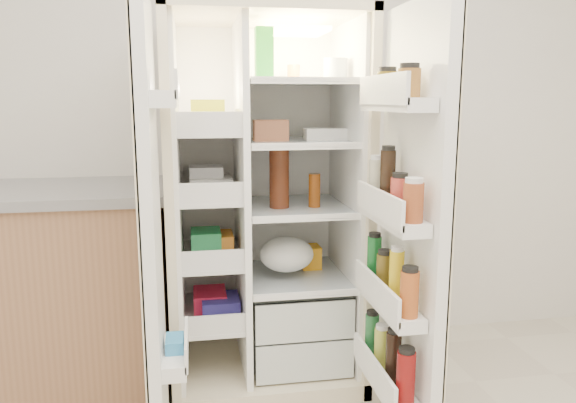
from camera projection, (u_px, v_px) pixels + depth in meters
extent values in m
cube|color=white|center=(280.00, 109.00, 3.00)|extent=(4.00, 0.02, 2.70)
cube|color=beige|center=(256.00, 192.00, 2.99)|extent=(0.92, 0.04, 1.80)
cube|color=beige|center=(172.00, 206.00, 2.59)|extent=(0.04, 0.70, 1.80)
cube|color=beige|center=(351.00, 200.00, 2.74)|extent=(0.04, 0.70, 1.80)
cube|color=beige|center=(263.00, 16.00, 2.51)|extent=(0.92, 0.70, 0.04)
cube|color=beige|center=(265.00, 366.00, 2.82)|extent=(0.92, 0.70, 0.08)
cube|color=white|center=(257.00, 190.00, 2.95)|extent=(0.84, 0.02, 1.68)
cube|color=white|center=(179.00, 202.00, 2.59)|extent=(0.02, 0.62, 1.68)
cube|color=white|center=(345.00, 197.00, 2.73)|extent=(0.02, 0.62, 1.68)
cube|color=white|center=(242.00, 200.00, 2.64)|extent=(0.03, 0.62, 1.68)
cube|color=silver|center=(296.00, 339.00, 2.80)|extent=(0.47, 0.52, 0.19)
cube|color=silver|center=(296.00, 302.00, 2.77)|extent=(0.47, 0.52, 0.19)
cube|color=#FFD18C|center=(294.00, 31.00, 2.59)|extent=(0.30, 0.30, 0.02)
cube|color=silver|center=(212.00, 313.00, 2.72)|extent=(0.28, 0.58, 0.02)
cube|color=silver|center=(211.00, 255.00, 2.67)|extent=(0.28, 0.58, 0.02)
cube|color=silver|center=(209.00, 195.00, 2.61)|extent=(0.28, 0.58, 0.02)
cube|color=silver|center=(208.00, 132.00, 2.56)|extent=(0.28, 0.58, 0.02)
cube|color=silver|center=(295.00, 276.00, 2.76)|extent=(0.49, 0.58, 0.01)
cube|color=silver|center=(295.00, 206.00, 2.70)|extent=(0.49, 0.58, 0.01)
cube|color=silver|center=(295.00, 141.00, 2.64)|extent=(0.49, 0.58, 0.02)
cube|color=silver|center=(295.00, 82.00, 2.59)|extent=(0.49, 0.58, 0.02)
cube|color=#E11F43|center=(212.00, 302.00, 2.71)|extent=(0.16, 0.20, 0.10)
cube|color=#2A9C55|center=(211.00, 241.00, 2.65)|extent=(0.14, 0.18, 0.12)
cube|color=silver|center=(209.00, 186.00, 2.60)|extent=(0.20, 0.22, 0.07)
cube|color=yellow|center=(207.00, 115.00, 2.54)|extent=(0.15, 0.16, 0.14)
cube|color=navy|center=(212.00, 303.00, 2.71)|extent=(0.18, 0.20, 0.09)
cube|color=orange|center=(211.00, 243.00, 2.66)|extent=(0.14, 0.18, 0.10)
cube|color=white|center=(209.00, 180.00, 2.60)|extent=(0.16, 0.16, 0.12)
sphere|color=orange|center=(274.00, 359.00, 2.72)|extent=(0.07, 0.07, 0.07)
sphere|color=orange|center=(290.00, 354.00, 2.77)|extent=(0.07, 0.07, 0.07)
sphere|color=orange|center=(311.00, 356.00, 2.75)|extent=(0.07, 0.07, 0.07)
sphere|color=orange|center=(279.00, 346.00, 2.86)|extent=(0.07, 0.07, 0.07)
ellipsoid|color=#386B23|center=(295.00, 298.00, 2.78)|extent=(0.26, 0.24, 0.11)
cylinder|color=#512211|center=(279.00, 177.00, 2.60)|extent=(0.10, 0.10, 0.30)
cylinder|color=#7B380D|center=(314.00, 190.00, 2.63)|extent=(0.06, 0.06, 0.16)
cube|color=#268C2A|center=(264.00, 54.00, 2.44)|extent=(0.08, 0.08, 0.23)
cylinder|color=silver|center=(336.00, 69.00, 2.54)|extent=(0.11, 0.11, 0.10)
cylinder|color=#AB6B27|center=(294.00, 73.00, 2.65)|extent=(0.06, 0.06, 0.08)
cube|color=white|center=(327.00, 134.00, 2.65)|extent=(0.22, 0.09, 0.06)
cube|color=#9F5E3F|center=(271.00, 130.00, 2.58)|extent=(0.16, 0.09, 0.10)
ellipsoid|color=silver|center=(287.00, 261.00, 2.69)|extent=(0.27, 0.24, 0.17)
cube|color=#FFA51A|center=(310.00, 257.00, 2.87)|extent=(0.10, 0.12, 0.12)
cube|color=white|center=(151.00, 234.00, 2.05)|extent=(0.05, 0.40, 1.72)
cube|color=beige|center=(145.00, 234.00, 2.05)|extent=(0.01, 0.40, 1.72)
cube|color=white|center=(175.00, 356.00, 2.15)|extent=(0.09, 0.32, 0.06)
cube|color=white|center=(165.00, 99.00, 1.97)|extent=(0.09, 0.32, 0.06)
cube|color=#338CCC|center=(175.00, 349.00, 2.15)|extent=(0.07, 0.12, 0.10)
cube|color=white|center=(412.00, 229.00, 2.13)|extent=(0.05, 0.58, 1.72)
cube|color=beige|center=(418.00, 229.00, 2.14)|extent=(0.01, 0.58, 1.72)
cube|color=white|center=(386.00, 382.00, 2.23)|extent=(0.11, 0.50, 0.05)
cube|color=white|center=(389.00, 303.00, 2.17)|extent=(0.11, 0.50, 0.05)
cube|color=white|center=(392.00, 217.00, 2.11)|extent=(0.11, 0.50, 0.05)
cube|color=white|center=(396.00, 105.00, 2.03)|extent=(0.11, 0.50, 0.05)
cylinder|color=maroon|center=(406.00, 377.00, 2.02)|extent=(0.07, 0.07, 0.20)
cylinder|color=black|center=(393.00, 359.00, 2.14)|extent=(0.06, 0.06, 0.22)
cylinder|color=#AFB63C|center=(382.00, 349.00, 2.27)|extent=(0.06, 0.06, 0.18)
cylinder|color=#216332|center=(372.00, 335.00, 2.40)|extent=(0.06, 0.06, 0.19)
cylinder|color=#AE4F1D|center=(409.00, 294.00, 1.96)|extent=(0.07, 0.07, 0.17)
cylinder|color=yellow|center=(396.00, 277.00, 2.08)|extent=(0.06, 0.06, 0.21)
cylinder|color=brown|center=(384.00, 273.00, 2.21)|extent=(0.07, 0.07, 0.16)
cylinder|color=#166427|center=(374.00, 259.00, 2.33)|extent=(0.06, 0.06, 0.20)
cylinder|color=brown|center=(413.00, 203.00, 1.90)|extent=(0.07, 0.07, 0.14)
cylinder|color=#B4392E|center=(399.00, 196.00, 2.02)|extent=(0.07, 0.07, 0.14)
cylinder|color=black|center=(388.00, 179.00, 2.14)|extent=(0.06, 0.06, 0.23)
cylinder|color=#B9B698|center=(376.00, 181.00, 2.27)|extent=(0.06, 0.06, 0.18)
cylinder|color=brown|center=(409.00, 83.00, 1.90)|extent=(0.08, 0.08, 0.10)
cylinder|color=brown|center=(387.00, 85.00, 2.11)|extent=(0.08, 0.08, 0.10)
cube|color=#966A4B|center=(26.00, 296.00, 2.60)|extent=(1.33, 0.69, 0.95)
cube|color=gray|center=(16.00, 193.00, 2.51)|extent=(1.37, 0.73, 0.04)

